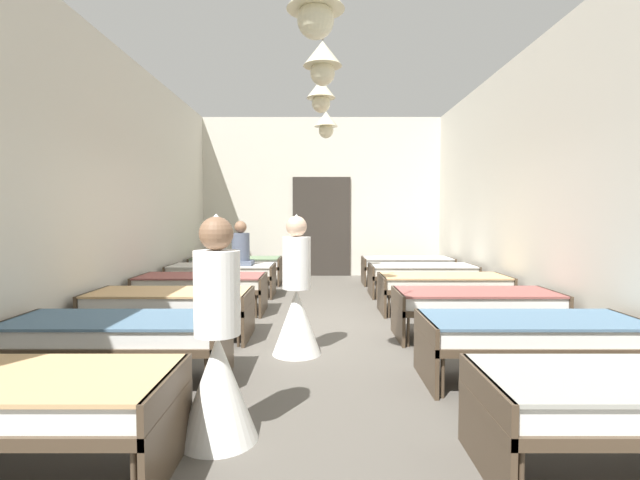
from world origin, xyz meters
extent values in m
cube|color=#59544C|center=(0.00, 0.00, -0.05)|extent=(6.35, 10.85, 0.10)
cube|color=beige|center=(0.00, 5.23, 1.92)|extent=(6.15, 0.20, 3.84)
cube|color=beige|center=(-2.98, 0.00, 1.92)|extent=(0.20, 10.25, 3.84)
cube|color=beige|center=(2.98, 0.00, 1.92)|extent=(0.20, 10.25, 3.84)
cube|color=#2D2823|center=(0.00, 5.11, 1.20)|extent=(1.40, 0.06, 2.40)
sphere|color=beige|center=(-0.07, -2.69, 2.94)|extent=(0.28, 0.28, 0.28)
cylinder|color=brown|center=(-0.01, -0.90, 3.65)|extent=(0.02, 0.02, 0.39)
cone|color=beige|center=(-0.01, -0.90, 3.30)|extent=(0.44, 0.44, 0.28)
sphere|color=beige|center=(-0.01, -0.90, 3.08)|extent=(0.28, 0.28, 0.28)
cylinder|color=brown|center=(-0.02, 0.90, 3.69)|extent=(0.02, 0.02, 0.30)
cone|color=beige|center=(-0.02, 0.90, 3.39)|extent=(0.44, 0.44, 0.28)
sphere|color=beige|center=(-0.02, 0.90, 3.17)|extent=(0.28, 0.28, 0.28)
cylinder|color=brown|center=(0.08, 2.69, 3.64)|extent=(0.02, 0.02, 0.39)
cone|color=beige|center=(0.08, 2.69, 3.30)|extent=(0.44, 0.44, 0.28)
sphere|color=beige|center=(0.08, 2.69, 3.08)|extent=(0.28, 0.28, 0.28)
cylinder|color=#473828|center=(-0.96, -3.33, 0.17)|extent=(0.03, 0.03, 0.34)
cube|color=#473828|center=(-1.83, -3.69, 0.38)|extent=(1.90, 0.84, 0.07)
cube|color=#473828|center=(-0.90, -3.69, 0.29)|extent=(0.04, 0.84, 0.57)
cube|color=white|center=(-1.83, -3.69, 0.48)|extent=(1.82, 0.78, 0.14)
cube|color=tan|center=(-1.83, -3.69, 0.56)|extent=(1.86, 0.82, 0.02)
cylinder|color=#473828|center=(0.96, -4.05, 0.17)|extent=(0.03, 0.03, 0.34)
cylinder|color=#473828|center=(0.96, -3.33, 0.17)|extent=(0.03, 0.03, 0.34)
cube|color=#473828|center=(0.90, -3.69, 0.29)|extent=(0.04, 0.84, 0.57)
cylinder|color=#473828|center=(-2.70, -1.85, 0.17)|extent=(0.03, 0.03, 0.34)
cylinder|color=#473828|center=(-0.96, -2.57, 0.17)|extent=(0.03, 0.03, 0.34)
cylinder|color=#473828|center=(-0.96, -1.85, 0.17)|extent=(0.03, 0.03, 0.34)
cube|color=#473828|center=(-1.83, -2.21, 0.38)|extent=(1.90, 0.84, 0.07)
cube|color=#473828|center=(-2.76, -2.21, 0.29)|extent=(0.04, 0.84, 0.57)
cube|color=#473828|center=(-0.90, -2.21, 0.29)|extent=(0.04, 0.84, 0.57)
cube|color=white|center=(-1.83, -2.21, 0.48)|extent=(1.82, 0.78, 0.14)
cube|color=slate|center=(-1.83, -2.21, 0.56)|extent=(1.86, 0.82, 0.02)
cylinder|color=#473828|center=(0.96, -2.57, 0.17)|extent=(0.03, 0.03, 0.34)
cylinder|color=#473828|center=(0.96, -1.85, 0.17)|extent=(0.03, 0.03, 0.34)
cylinder|color=#473828|center=(2.70, -1.85, 0.17)|extent=(0.03, 0.03, 0.34)
cube|color=#473828|center=(1.83, -2.21, 0.38)|extent=(1.90, 0.84, 0.07)
cube|color=#473828|center=(0.90, -2.21, 0.29)|extent=(0.04, 0.84, 0.57)
cube|color=#473828|center=(2.76, -2.21, 0.29)|extent=(0.04, 0.84, 0.57)
cube|color=white|center=(1.83, -2.21, 0.48)|extent=(1.82, 0.78, 0.14)
cube|color=slate|center=(1.83, -2.21, 0.56)|extent=(1.86, 0.82, 0.02)
cylinder|color=#473828|center=(-2.70, -1.10, 0.17)|extent=(0.03, 0.03, 0.34)
cylinder|color=#473828|center=(-2.70, -0.38, 0.17)|extent=(0.03, 0.03, 0.34)
cylinder|color=#473828|center=(-0.96, -1.10, 0.17)|extent=(0.03, 0.03, 0.34)
cylinder|color=#473828|center=(-0.96, -0.38, 0.17)|extent=(0.03, 0.03, 0.34)
cube|color=#473828|center=(-1.83, -0.74, 0.38)|extent=(1.90, 0.84, 0.07)
cube|color=#473828|center=(-2.76, -0.74, 0.29)|extent=(0.04, 0.84, 0.57)
cube|color=#473828|center=(-0.90, -0.74, 0.29)|extent=(0.04, 0.84, 0.57)
cube|color=white|center=(-1.83, -0.74, 0.48)|extent=(1.82, 0.78, 0.14)
cube|color=tan|center=(-1.83, -0.74, 0.56)|extent=(1.86, 0.82, 0.02)
cylinder|color=#473828|center=(0.96, -1.10, 0.17)|extent=(0.03, 0.03, 0.34)
cylinder|color=#473828|center=(0.96, -0.38, 0.17)|extent=(0.03, 0.03, 0.34)
cylinder|color=#473828|center=(2.70, -1.10, 0.17)|extent=(0.03, 0.03, 0.34)
cylinder|color=#473828|center=(2.70, -0.38, 0.17)|extent=(0.03, 0.03, 0.34)
cube|color=#473828|center=(1.83, -0.74, 0.38)|extent=(1.90, 0.84, 0.07)
cube|color=#473828|center=(0.90, -0.74, 0.29)|extent=(0.04, 0.84, 0.57)
cube|color=#473828|center=(2.76, -0.74, 0.29)|extent=(0.04, 0.84, 0.57)
cube|color=white|center=(1.83, -0.74, 0.48)|extent=(1.82, 0.78, 0.14)
cube|color=#8C4C47|center=(1.83, -0.74, 0.56)|extent=(1.86, 0.82, 0.02)
cylinder|color=#473828|center=(-2.70, 0.38, 0.17)|extent=(0.03, 0.03, 0.34)
cylinder|color=#473828|center=(-2.70, 1.10, 0.17)|extent=(0.03, 0.03, 0.34)
cylinder|color=#473828|center=(-0.96, 0.38, 0.17)|extent=(0.03, 0.03, 0.34)
cylinder|color=#473828|center=(-0.96, 1.10, 0.17)|extent=(0.03, 0.03, 0.34)
cube|color=#473828|center=(-1.83, 0.74, 0.38)|extent=(1.90, 0.84, 0.07)
cube|color=#473828|center=(-2.76, 0.74, 0.29)|extent=(0.04, 0.84, 0.57)
cube|color=#473828|center=(-0.90, 0.74, 0.29)|extent=(0.04, 0.84, 0.57)
cube|color=silver|center=(-1.83, 0.74, 0.48)|extent=(1.82, 0.78, 0.14)
cube|color=#8C4C47|center=(-1.83, 0.74, 0.56)|extent=(1.86, 0.82, 0.02)
cylinder|color=#473828|center=(0.96, 0.38, 0.17)|extent=(0.03, 0.03, 0.34)
cylinder|color=#473828|center=(0.96, 1.10, 0.17)|extent=(0.03, 0.03, 0.34)
cylinder|color=#473828|center=(2.70, 0.38, 0.17)|extent=(0.03, 0.03, 0.34)
cylinder|color=#473828|center=(2.70, 1.10, 0.17)|extent=(0.03, 0.03, 0.34)
cube|color=#473828|center=(1.83, 0.74, 0.38)|extent=(1.90, 0.84, 0.07)
cube|color=#473828|center=(0.90, 0.74, 0.29)|extent=(0.04, 0.84, 0.57)
cube|color=#473828|center=(2.76, 0.74, 0.29)|extent=(0.04, 0.84, 0.57)
cube|color=silver|center=(1.83, 0.74, 0.48)|extent=(1.82, 0.78, 0.14)
cube|color=tan|center=(1.83, 0.74, 0.56)|extent=(1.86, 0.82, 0.02)
cylinder|color=#473828|center=(-2.70, 1.85, 0.17)|extent=(0.03, 0.03, 0.34)
cylinder|color=#473828|center=(-2.70, 2.57, 0.17)|extent=(0.03, 0.03, 0.34)
cylinder|color=#473828|center=(-0.96, 1.85, 0.17)|extent=(0.03, 0.03, 0.34)
cylinder|color=#473828|center=(-0.96, 2.57, 0.17)|extent=(0.03, 0.03, 0.34)
cube|color=#473828|center=(-1.83, 2.21, 0.38)|extent=(1.90, 0.84, 0.07)
cube|color=#473828|center=(-2.76, 2.21, 0.29)|extent=(0.04, 0.84, 0.57)
cube|color=#473828|center=(-0.90, 2.21, 0.29)|extent=(0.04, 0.84, 0.57)
cube|color=silver|center=(-1.83, 2.21, 0.48)|extent=(1.82, 0.78, 0.14)
cube|color=beige|center=(-1.83, 2.21, 0.56)|extent=(1.86, 0.82, 0.02)
cylinder|color=#473828|center=(0.96, 1.85, 0.17)|extent=(0.03, 0.03, 0.34)
cylinder|color=#473828|center=(0.96, 2.57, 0.17)|extent=(0.03, 0.03, 0.34)
cylinder|color=#473828|center=(2.70, 1.85, 0.17)|extent=(0.03, 0.03, 0.34)
cylinder|color=#473828|center=(2.70, 2.57, 0.17)|extent=(0.03, 0.03, 0.34)
cube|color=#473828|center=(1.83, 2.21, 0.38)|extent=(1.90, 0.84, 0.07)
cube|color=#473828|center=(0.90, 2.21, 0.29)|extent=(0.04, 0.84, 0.57)
cube|color=#473828|center=(2.76, 2.21, 0.29)|extent=(0.04, 0.84, 0.57)
cube|color=silver|center=(1.83, 2.21, 0.48)|extent=(1.82, 0.78, 0.14)
cube|color=beige|center=(1.83, 2.21, 0.56)|extent=(1.86, 0.82, 0.02)
cylinder|color=#473828|center=(-2.70, 3.33, 0.17)|extent=(0.03, 0.03, 0.34)
cylinder|color=#473828|center=(-2.70, 4.05, 0.17)|extent=(0.03, 0.03, 0.34)
cylinder|color=#473828|center=(-0.96, 3.33, 0.17)|extent=(0.03, 0.03, 0.34)
cylinder|color=#473828|center=(-0.96, 4.05, 0.17)|extent=(0.03, 0.03, 0.34)
cube|color=#473828|center=(-1.83, 3.69, 0.38)|extent=(1.90, 0.84, 0.07)
cube|color=#473828|center=(-2.76, 3.69, 0.29)|extent=(0.04, 0.84, 0.57)
cube|color=#473828|center=(-0.90, 3.69, 0.29)|extent=(0.04, 0.84, 0.57)
cube|color=white|center=(-1.83, 3.69, 0.48)|extent=(1.82, 0.78, 0.14)
cube|color=slate|center=(-1.83, 3.69, 0.56)|extent=(1.86, 0.82, 0.02)
cylinder|color=#473828|center=(0.96, 3.33, 0.17)|extent=(0.03, 0.03, 0.34)
cylinder|color=#473828|center=(0.96, 4.05, 0.17)|extent=(0.03, 0.03, 0.34)
cylinder|color=#473828|center=(2.70, 3.33, 0.17)|extent=(0.03, 0.03, 0.34)
cylinder|color=#473828|center=(2.70, 4.05, 0.17)|extent=(0.03, 0.03, 0.34)
cube|color=#473828|center=(1.83, 3.69, 0.38)|extent=(1.90, 0.84, 0.07)
cube|color=#473828|center=(0.90, 3.69, 0.29)|extent=(0.04, 0.84, 0.57)
cube|color=#473828|center=(2.76, 3.69, 0.29)|extent=(0.04, 0.84, 0.57)
cube|color=white|center=(1.83, 3.69, 0.48)|extent=(1.82, 0.78, 0.14)
cube|color=beige|center=(1.83, 3.69, 0.56)|extent=(1.86, 0.82, 0.02)
cone|color=white|center=(-0.28, -1.37, 0.35)|extent=(0.52, 0.52, 0.70)
cylinder|color=white|center=(-0.28, -1.37, 0.97)|extent=(0.30, 0.30, 0.55)
sphere|color=beige|center=(-0.28, -1.37, 1.36)|extent=(0.22, 0.22, 0.22)
cone|color=white|center=(-0.28, -1.37, 1.44)|extent=(0.18, 0.18, 0.10)
cone|color=white|center=(-0.70, -3.28, 0.35)|extent=(0.52, 0.52, 0.70)
cylinder|color=white|center=(-0.70, -3.28, 0.97)|extent=(0.30, 0.30, 0.55)
sphere|color=#846047|center=(-0.70, -3.28, 1.36)|extent=(0.22, 0.22, 0.22)
cone|color=white|center=(-0.70, -3.28, 1.44)|extent=(0.18, 0.18, 0.10)
cylinder|color=#515B70|center=(-1.48, 2.18, 0.86)|extent=(0.32, 0.32, 0.58)
cube|color=#515B70|center=(-1.48, 2.18, 0.61)|extent=(0.44, 0.44, 0.08)
sphere|color=#846047|center=(-1.48, 2.18, 1.26)|extent=(0.22, 0.22, 0.22)
camera|label=1|loc=(-0.04, -6.29, 1.48)|focal=26.31mm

